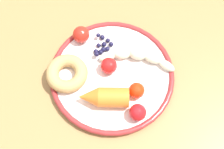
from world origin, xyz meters
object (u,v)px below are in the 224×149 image
object	(u,v)px
tomato_near	(109,66)
tomato_mid	(137,90)
carrot_orange	(104,97)
donut	(67,73)
banana	(137,56)
blueberry_pile	(102,46)
tomato_extra	(138,112)
plate	(112,75)
dining_table	(106,74)
tomato_far	(82,34)

from	to	relation	value
tomato_near	tomato_mid	bearing A→B (deg)	-3.98
carrot_orange	donut	xyz separation A→B (m)	(-0.10, -0.01, -0.01)
banana	donut	xyz separation A→B (m)	(-0.09, -0.14, 0.00)
banana	blueberry_pile	xyz separation A→B (m)	(-0.08, -0.03, -0.01)
carrot_orange	tomato_extra	xyz separation A→B (m)	(0.08, 0.02, -0.00)
banana	tomato_mid	size ratio (longest dim) A/B	4.48
carrot_orange	donut	world-z (taller)	carrot_orange
plate	tomato_mid	distance (m)	0.07
dining_table	tomato_near	bearing A→B (deg)	-33.28
banana	tomato_far	size ratio (longest dim) A/B	3.97
banana	tomato_far	world-z (taller)	tomato_far
donut	tomato_mid	xyz separation A→B (m)	(0.14, 0.07, 0.00)
tomato_near	tomato_extra	size ratio (longest dim) A/B	1.01
banana	tomato_far	distance (m)	0.14
banana	tomato_near	world-z (taller)	tomato_near
dining_table	tomato_far	size ratio (longest dim) A/B	29.28
banana	carrot_orange	distance (m)	0.13
carrot_orange	tomato_far	world-z (taller)	carrot_orange
carrot_orange	blueberry_pile	world-z (taller)	carrot_orange
donut	blueberry_pile	xyz separation A→B (m)	(0.01, 0.11, -0.01)
blueberry_pile	tomato_far	size ratio (longest dim) A/B	1.50
donut	tomato_mid	world-z (taller)	tomato_mid
dining_table	carrot_orange	world-z (taller)	carrot_orange
banana	tomato_near	distance (m)	0.07
plate	tomato_far	world-z (taller)	tomato_far
donut	tomato_near	size ratio (longest dim) A/B	2.52
banana	plate	bearing A→B (deg)	-105.36
donut	tomato_far	bearing A→B (deg)	113.70
dining_table	tomato_mid	world-z (taller)	tomato_mid
plate	tomato_extra	size ratio (longest dim) A/B	7.76
tomato_near	banana	bearing A→B (deg)	62.52
banana	tomato_mid	distance (m)	0.09
dining_table	donut	bearing A→B (deg)	-108.14
banana	tomato_mid	world-z (taller)	tomato_mid
dining_table	tomato_far	world-z (taller)	tomato_far
blueberry_pile	tomato_extra	xyz separation A→B (m)	(0.17, -0.08, 0.01)
banana	tomato_far	xyz separation A→B (m)	(-0.13, -0.04, 0.01)
donut	blueberry_pile	bearing A→B (deg)	83.85
plate	tomato_extra	bearing A→B (deg)	-20.37
plate	banana	xyz separation A→B (m)	(0.02, 0.07, 0.02)
blueberry_pile	carrot_orange	bearing A→B (deg)	-47.62
banana	blueberry_pile	distance (m)	0.09
tomato_near	tomato_far	size ratio (longest dim) A/B	0.94
dining_table	tomato_extra	world-z (taller)	tomato_extra
banana	carrot_orange	xyz separation A→B (m)	(0.01, -0.13, 0.01)
tomato_mid	donut	bearing A→B (deg)	-154.93
blueberry_pile	tomato_mid	bearing A→B (deg)	-16.32
tomato_far	tomato_mid	bearing A→B (deg)	-8.48
blueberry_pile	tomato_far	xyz separation A→B (m)	(-0.05, -0.01, 0.01)
blueberry_pile	donut	bearing A→B (deg)	-96.15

